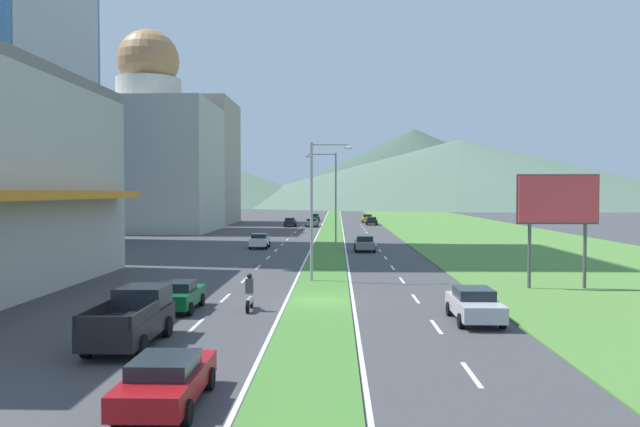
{
  "coord_description": "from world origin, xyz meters",
  "views": [
    {
      "loc": [
        0.92,
        -32.6,
        5.67
      ],
      "look_at": [
        -0.81,
        30.4,
        3.58
      ],
      "focal_mm": 35.54,
      "sensor_mm": 36.0,
      "label": 1
    }
  ],
  "objects_px": {
    "car_2": "(260,241)",
    "car_8": "(166,380)",
    "car_7": "(367,218)",
    "street_lamp_near": "(316,202)",
    "billboard_roadside": "(558,204)",
    "car_0": "(312,222)",
    "car_6": "(177,295)",
    "car_5": "(365,243)",
    "car_9": "(315,217)",
    "car_4": "(372,221)",
    "car_1": "(474,305)",
    "pickup_truck_0": "(132,318)",
    "street_lamp_mid": "(332,193)",
    "motorcycle_rider": "(250,295)",
    "car_3": "(290,222)"
  },
  "relations": [
    {
      "from": "car_2",
      "to": "car_8",
      "type": "relative_size",
      "value": 0.89
    },
    {
      "from": "car_7",
      "to": "street_lamp_near",
      "type": "bearing_deg",
      "value": -5.07
    },
    {
      "from": "billboard_roadside",
      "to": "car_0",
      "type": "height_order",
      "value": "billboard_roadside"
    },
    {
      "from": "car_6",
      "to": "car_8",
      "type": "bearing_deg",
      "value": -166.92
    },
    {
      "from": "car_5",
      "to": "car_9",
      "type": "xyz_separation_m",
      "value": [
        -7.1,
        64.46,
        -0.0
      ]
    },
    {
      "from": "car_4",
      "to": "car_9",
      "type": "relative_size",
      "value": 1.02
    },
    {
      "from": "car_6",
      "to": "street_lamp_near",
      "type": "bearing_deg",
      "value": -31.72
    },
    {
      "from": "car_0",
      "to": "car_9",
      "type": "distance_m",
      "value": 21.1
    },
    {
      "from": "car_1",
      "to": "pickup_truck_0",
      "type": "relative_size",
      "value": 0.83
    },
    {
      "from": "car_7",
      "to": "car_1",
      "type": "bearing_deg",
      "value": 0.21
    },
    {
      "from": "car_2",
      "to": "car_6",
      "type": "distance_m",
      "value": 34.07
    },
    {
      "from": "car_8",
      "to": "billboard_roadside",
      "type": "bearing_deg",
      "value": -39.96
    },
    {
      "from": "pickup_truck_0",
      "to": "car_4",
      "type": "bearing_deg",
      "value": -8.86
    },
    {
      "from": "car_9",
      "to": "car_5",
      "type": "bearing_deg",
      "value": -173.71
    },
    {
      "from": "street_lamp_mid",
      "to": "motorcycle_rider",
      "type": "relative_size",
      "value": 4.92
    },
    {
      "from": "car_0",
      "to": "car_4",
      "type": "bearing_deg",
      "value": -58.53
    },
    {
      "from": "car_6",
      "to": "car_0",
      "type": "bearing_deg",
      "value": -2.64
    },
    {
      "from": "billboard_roadside",
      "to": "car_8",
      "type": "bearing_deg",
      "value": -129.96
    },
    {
      "from": "street_lamp_near",
      "to": "car_0",
      "type": "distance_m",
      "value": 64.61
    },
    {
      "from": "car_4",
      "to": "car_7",
      "type": "xyz_separation_m",
      "value": [
        -0.32,
        8.65,
        0.07
      ]
    },
    {
      "from": "billboard_roadside",
      "to": "car_1",
      "type": "xyz_separation_m",
      "value": [
        -6.86,
        -9.47,
        -4.23
      ]
    },
    {
      "from": "street_lamp_mid",
      "to": "motorcycle_rider",
      "type": "bearing_deg",
      "value": -95.79
    },
    {
      "from": "billboard_roadside",
      "to": "car_9",
      "type": "bearing_deg",
      "value": 101.09
    },
    {
      "from": "street_lamp_near",
      "to": "billboard_roadside",
      "type": "relative_size",
      "value": 1.31
    },
    {
      "from": "car_4",
      "to": "car_9",
      "type": "distance_m",
      "value": 18.15
    },
    {
      "from": "car_6",
      "to": "car_4",
      "type": "bearing_deg",
      "value": -9.59
    },
    {
      "from": "street_lamp_mid",
      "to": "motorcycle_rider",
      "type": "xyz_separation_m",
      "value": [
        -3.7,
        -36.43,
        -4.92
      ]
    },
    {
      "from": "billboard_roadside",
      "to": "car_1",
      "type": "bearing_deg",
      "value": -125.89
    },
    {
      "from": "car_1",
      "to": "car_7",
      "type": "distance_m",
      "value": 91.71
    },
    {
      "from": "motorcycle_rider",
      "to": "car_6",
      "type": "bearing_deg",
      "value": 91.87
    },
    {
      "from": "street_lamp_near",
      "to": "pickup_truck_0",
      "type": "xyz_separation_m",
      "value": [
        -6.3,
        -16.92,
        -4.12
      ]
    },
    {
      "from": "car_2",
      "to": "car_4",
      "type": "height_order",
      "value": "car_2"
    },
    {
      "from": "car_6",
      "to": "car_8",
      "type": "xyz_separation_m",
      "value": [
        3.14,
        -13.5,
        -0.03
      ]
    },
    {
      "from": "car_9",
      "to": "pickup_truck_0",
      "type": "xyz_separation_m",
      "value": [
        -3.2,
        -102.42,
        0.23
      ]
    },
    {
      "from": "car_2",
      "to": "car_5",
      "type": "height_order",
      "value": "car_2"
    },
    {
      "from": "car_0",
      "to": "pickup_truck_0",
      "type": "bearing_deg",
      "value": 177.58
    },
    {
      "from": "car_0",
      "to": "car_5",
      "type": "height_order",
      "value": "car_5"
    },
    {
      "from": "street_lamp_near",
      "to": "car_2",
      "type": "distance_m",
      "value": 25.11
    },
    {
      "from": "car_0",
      "to": "pickup_truck_0",
      "type": "xyz_separation_m",
      "value": [
        -3.43,
        -81.32,
        0.27
      ]
    },
    {
      "from": "car_0",
      "to": "car_4",
      "type": "distance_m",
      "value": 11.99
    },
    {
      "from": "street_lamp_mid",
      "to": "car_5",
      "type": "relative_size",
      "value": 2.14
    },
    {
      "from": "billboard_roadside",
      "to": "car_8",
      "type": "distance_m",
      "value": 27.45
    },
    {
      "from": "car_2",
      "to": "car_9",
      "type": "relative_size",
      "value": 0.98
    },
    {
      "from": "car_3",
      "to": "car_9",
      "type": "height_order",
      "value": "car_3"
    },
    {
      "from": "car_2",
      "to": "car_9",
      "type": "bearing_deg",
      "value": -3.2
    },
    {
      "from": "billboard_roadside",
      "to": "motorcycle_rider",
      "type": "xyz_separation_m",
      "value": [
        -17.09,
        -7.17,
        -4.24
      ]
    },
    {
      "from": "car_0",
      "to": "car_3",
      "type": "relative_size",
      "value": 0.91
    },
    {
      "from": "motorcycle_rider",
      "to": "car_1",
      "type": "bearing_deg",
      "value": -102.68
    },
    {
      "from": "billboard_roadside",
      "to": "car_6",
      "type": "xyz_separation_m",
      "value": [
        -20.55,
        -7.28,
        -4.24
      ]
    },
    {
      "from": "car_2",
      "to": "motorcycle_rider",
      "type": "bearing_deg",
      "value": -173.79
    }
  ]
}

